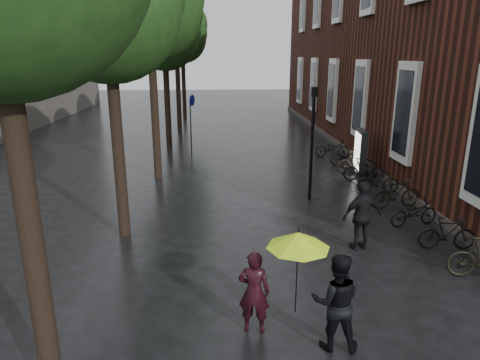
{
  "coord_description": "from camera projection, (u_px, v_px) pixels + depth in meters",
  "views": [
    {
      "loc": [
        -1.4,
        -4.64,
        5.03
      ],
      "look_at": [
        -0.75,
        7.13,
        1.56
      ],
      "focal_mm": 32.0,
      "sensor_mm": 36.0,
      "label": 1
    }
  ],
  "objects": [
    {
      "name": "cycle_sign",
      "position": [
        191.0,
        115.0,
        21.9
      ],
      "size": [
        0.16,
        0.56,
        3.06
      ],
      "rotation": [
        0.0,
        0.0,
        -0.4
      ],
      "color": "#262628",
      "rests_on": "ground"
    },
    {
      "name": "person_black",
      "position": [
        336.0,
        302.0,
        7.42
      ],
      "size": [
        0.97,
        0.81,
        1.8
      ],
      "primitive_type": "imported",
      "rotation": [
        0.0,
        0.0,
        2.98
      ],
      "color": "black",
      "rests_on": "ground"
    },
    {
      "name": "lamp_post",
      "position": [
        312.0,
        133.0,
        14.72
      ],
      "size": [
        0.2,
        0.2,
        3.98
      ],
      "rotation": [
        0.0,
        0.0,
        0.16
      ],
      "color": "black",
      "rests_on": "ground"
    },
    {
      "name": "street_trees",
      "position": [
        157.0,
        24.0,
        19.17
      ],
      "size": [
        4.33,
        34.03,
        8.91
      ],
      "color": "black",
      "rests_on": "ground"
    },
    {
      "name": "ad_lightbox",
      "position": [
        360.0,
        153.0,
        18.22
      ],
      "size": [
        0.3,
        1.31,
        1.97
      ],
      "rotation": [
        0.0,
        0.0,
        -0.14
      ],
      "color": "black",
      "rests_on": "ground"
    },
    {
      "name": "pedestrian_walking",
      "position": [
        362.0,
        216.0,
        11.26
      ],
      "size": [
        1.17,
        0.67,
        1.88
      ],
      "primitive_type": "imported",
      "rotation": [
        0.0,
        0.0,
        3.34
      ],
      "color": "black",
      "rests_on": "ground"
    },
    {
      "name": "lime_umbrella",
      "position": [
        298.0,
        240.0,
        7.32
      ],
      "size": [
        1.11,
        1.11,
        1.64
      ],
      "rotation": [
        0.0,
        0.0,
        -0.16
      ],
      "color": "black",
      "rests_on": "ground"
    },
    {
      "name": "person_burgundy",
      "position": [
        254.0,
        292.0,
        7.89
      ],
      "size": [
        0.66,
        0.5,
        1.63
      ],
      "primitive_type": "imported",
      "rotation": [
        0.0,
        0.0,
        2.94
      ],
      "color": "black",
      "rests_on": "ground"
    },
    {
      "name": "parked_bicycles",
      "position": [
        378.0,
        181.0,
        15.99
      ],
      "size": [
        2.11,
        13.07,
        1.05
      ],
      "color": "black",
      "rests_on": "ground"
    },
    {
      "name": "brick_building",
      "position": [
        431.0,
        36.0,
        23.43
      ],
      "size": [
        10.2,
        33.2,
        12.0
      ],
      "color": "#38160F",
      "rests_on": "ground"
    }
  ]
}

